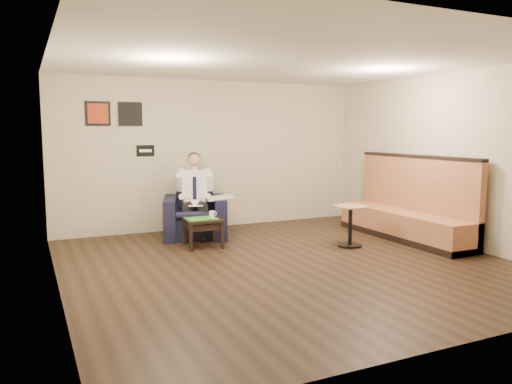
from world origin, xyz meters
name	(u,v)px	position (x,y,z in m)	size (l,w,h in m)	color
ground	(288,263)	(0.00, 0.00, 0.00)	(6.00, 6.00, 0.00)	black
wall_back	(213,155)	(0.00, 3.00, 1.40)	(6.00, 0.02, 2.80)	beige
wall_front	(462,186)	(0.00, -3.00, 1.40)	(6.00, 0.02, 2.80)	beige
wall_left	(54,172)	(-3.00, 0.00, 1.40)	(0.02, 6.00, 2.80)	beige
wall_right	(450,159)	(3.00, 0.00, 1.40)	(0.02, 6.00, 2.80)	beige
ceiling	(289,60)	(0.00, 0.00, 2.80)	(6.00, 6.00, 0.02)	white
seating_sign	(145,151)	(-1.30, 2.98, 1.50)	(0.32, 0.02, 0.20)	black
art_print_left	(98,114)	(-2.10, 2.98, 2.15)	(0.42, 0.03, 0.42)	#B13815
art_print_right	(130,114)	(-1.55, 2.98, 2.15)	(0.42, 0.03, 0.42)	black
armchair	(195,208)	(-0.61, 2.28, 0.52)	(1.06, 1.06, 1.03)	black
seated_man	(195,198)	(-0.65, 2.15, 0.71)	(0.67, 1.01, 1.41)	white
lap_papers	(195,203)	(-0.69, 2.04, 0.63)	(0.24, 0.34, 0.01)	white
newspaper	(220,198)	(-0.24, 2.04, 0.70)	(0.45, 0.56, 0.01)	silver
side_table	(203,233)	(-0.75, 1.47, 0.23)	(0.56, 0.56, 0.46)	black
green_folder	(201,218)	(-0.78, 1.46, 0.47)	(0.46, 0.33, 0.01)	#41D52A
coffee_mug	(212,214)	(-0.55, 1.58, 0.51)	(0.08, 0.08, 0.10)	white
smartphone	(203,216)	(-0.68, 1.63, 0.47)	(0.14, 0.07, 0.01)	black
banquette	(405,198)	(2.59, 0.58, 0.71)	(0.66, 2.78, 1.42)	#A3643F
cafe_table	(350,226)	(1.42, 0.51, 0.33)	(0.53, 0.53, 0.66)	#A17B57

